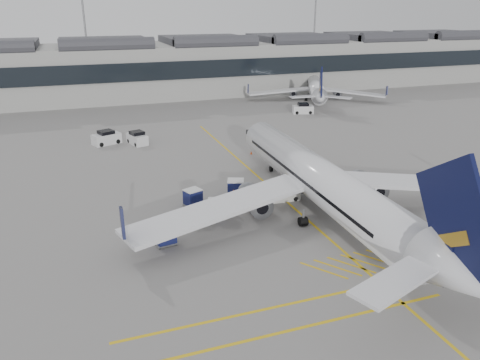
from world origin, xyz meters
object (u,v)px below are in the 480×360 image
object	(u,v)px
ramp_agent_a	(234,191)
ramp_agent_b	(228,205)
airliner_main	(321,182)
belt_loader	(278,195)
pushback_tug	(196,216)
baggage_cart_a	(236,188)

from	to	relation	value
ramp_agent_a	ramp_agent_b	distance (m)	3.59
ramp_agent_a	airliner_main	bearing A→B (deg)	-82.46
airliner_main	ramp_agent_a	bearing A→B (deg)	137.90
belt_loader	airliner_main	bearing A→B (deg)	-59.14
pushback_tug	baggage_cart_a	bearing A→B (deg)	20.18
baggage_cart_a	pushback_tug	size ratio (longest dim) A/B	0.83
ramp_agent_a	ramp_agent_b	bearing A→B (deg)	-157.58
baggage_cart_a	ramp_agent_b	world-z (taller)	baggage_cart_a
airliner_main	ramp_agent_b	world-z (taller)	airliner_main
belt_loader	pushback_tug	size ratio (longest dim) A/B	1.90
pushback_tug	belt_loader	bearing A→B (deg)	-6.06
airliner_main	pushback_tug	bearing A→B (deg)	170.62
airliner_main	ramp_agent_a	size ratio (longest dim) A/B	24.48
ramp_agent_b	pushback_tug	size ratio (longest dim) A/B	0.63
belt_loader	pushback_tug	world-z (taller)	belt_loader
belt_loader	baggage_cart_a	xyz separation A→B (m)	(-3.82, 2.30, 0.41)
baggage_cart_a	ramp_agent_b	size ratio (longest dim) A/B	1.31
airliner_main	ramp_agent_b	xyz separation A→B (m)	(-8.26, 3.14, -2.42)
airliner_main	belt_loader	distance (m)	5.69
belt_loader	ramp_agent_b	size ratio (longest dim) A/B	3.01
ramp_agent_a	ramp_agent_b	world-z (taller)	ramp_agent_a
belt_loader	baggage_cart_a	size ratio (longest dim) A/B	2.30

